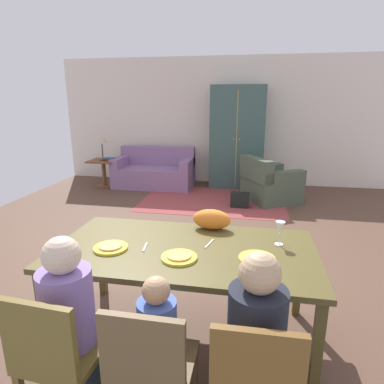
% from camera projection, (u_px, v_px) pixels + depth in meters
% --- Properties ---
extents(ground_plane, '(7.17, 6.59, 0.02)m').
position_uv_depth(ground_plane, '(193.00, 240.00, 4.49)').
color(ground_plane, brown).
extents(back_wall, '(7.17, 0.10, 2.70)m').
position_uv_depth(back_wall, '(220.00, 122.00, 7.29)').
color(back_wall, silver).
rests_on(back_wall, ground_plane).
extents(dining_table, '(1.91, 1.01, 0.76)m').
position_uv_depth(dining_table, '(184.00, 256.00, 2.47)').
color(dining_table, '#504620').
rests_on(dining_table, ground_plane).
extents(plate_near_man, '(0.25, 0.25, 0.02)m').
position_uv_depth(plate_near_man, '(111.00, 248.00, 2.43)').
color(plate_near_man, yellow).
rests_on(plate_near_man, dining_table).
extents(pizza_near_man, '(0.17, 0.17, 0.01)m').
position_uv_depth(pizza_near_man, '(111.00, 246.00, 2.43)').
color(pizza_near_man, '#E29350').
rests_on(pizza_near_man, plate_near_man).
extents(plate_near_child, '(0.25, 0.25, 0.02)m').
position_uv_depth(plate_near_child, '(179.00, 258.00, 2.28)').
color(plate_near_child, yellow).
rests_on(plate_near_child, dining_table).
extents(pizza_near_child, '(0.17, 0.17, 0.01)m').
position_uv_depth(pizza_near_child, '(179.00, 256.00, 2.28)').
color(pizza_near_child, gold).
rests_on(pizza_near_child, plate_near_child).
extents(plate_near_woman, '(0.25, 0.25, 0.02)m').
position_uv_depth(plate_near_woman, '(257.00, 259.00, 2.27)').
color(plate_near_woman, yellow).
rests_on(plate_near_woman, dining_table).
extents(wine_glass, '(0.07, 0.07, 0.19)m').
position_uv_depth(wine_glass, '(280.00, 228.00, 2.47)').
color(wine_glass, silver).
rests_on(wine_glass, dining_table).
extents(fork, '(0.04, 0.15, 0.01)m').
position_uv_depth(fork, '(145.00, 247.00, 2.46)').
color(fork, silver).
rests_on(fork, dining_table).
extents(knife, '(0.06, 0.17, 0.01)m').
position_uv_depth(knife, '(209.00, 243.00, 2.52)').
color(knife, silver).
rests_on(knife, dining_table).
extents(dining_chair_man, '(0.45, 0.45, 0.87)m').
position_uv_depth(dining_chair_man, '(56.00, 353.00, 1.80)').
color(dining_chair_man, brown).
rests_on(dining_chair_man, ground_plane).
extents(person_man, '(0.30, 0.41, 1.11)m').
position_uv_depth(person_man, '(74.00, 329.00, 1.96)').
color(person_man, '#2F4450').
rests_on(person_man, ground_plane).
extents(dining_chair_child, '(0.42, 0.42, 0.87)m').
position_uv_depth(dining_chair_child, '(150.00, 367.00, 1.71)').
color(dining_chair_child, brown).
rests_on(dining_chair_child, ground_plane).
extents(person_child, '(0.22, 0.29, 0.92)m').
position_uv_depth(person_child, '(160.00, 353.00, 1.88)').
color(person_child, '#3E2E42').
rests_on(person_child, ground_plane).
extents(dining_chair_woman, '(0.43, 0.43, 0.87)m').
position_uv_depth(dining_chair_woman, '(255.00, 382.00, 1.61)').
color(dining_chair_woman, brown).
rests_on(dining_chair_woman, ground_plane).
extents(person_woman, '(0.30, 0.40, 1.11)m').
position_uv_depth(person_woman, '(255.00, 352.00, 1.77)').
color(person_woman, navy).
rests_on(person_woman, ground_plane).
extents(cat, '(0.33, 0.18, 0.17)m').
position_uv_depth(cat, '(212.00, 219.00, 2.79)').
color(cat, orange).
rests_on(cat, dining_table).
extents(area_rug, '(2.60, 1.80, 0.01)m').
position_uv_depth(area_rug, '(213.00, 200.00, 6.19)').
color(area_rug, '#923C3C').
rests_on(area_rug, ground_plane).
extents(couch, '(1.65, 0.86, 0.82)m').
position_uv_depth(couch, '(155.00, 172.00, 7.17)').
color(couch, gray).
rests_on(couch, ground_plane).
extents(armchair, '(1.17, 1.17, 0.82)m').
position_uv_depth(armchair, '(269.00, 184.00, 6.10)').
color(armchair, '#455340').
rests_on(armchair, ground_plane).
extents(armoire, '(1.10, 0.59, 2.10)m').
position_uv_depth(armoire, '(237.00, 138.00, 6.93)').
color(armoire, '#37554F').
rests_on(armoire, ground_plane).
extents(side_table, '(0.56, 0.56, 0.58)m').
position_uv_depth(side_table, '(104.00, 169.00, 7.09)').
color(side_table, brown).
rests_on(side_table, ground_plane).
extents(table_lamp, '(0.26, 0.26, 0.54)m').
position_uv_depth(table_lamp, '(102.00, 140.00, 6.92)').
color(table_lamp, '#3F412E').
rests_on(table_lamp, side_table).
extents(book_lower, '(0.22, 0.16, 0.03)m').
position_uv_depth(book_lower, '(111.00, 159.00, 7.03)').
color(book_lower, '#A03032').
rests_on(book_lower, side_table).
extents(book_upper, '(0.22, 0.16, 0.03)m').
position_uv_depth(book_upper, '(109.00, 158.00, 6.99)').
color(book_upper, navy).
rests_on(book_upper, book_lower).
extents(handbag, '(0.32, 0.16, 0.26)m').
position_uv_depth(handbag, '(240.00, 200.00, 5.79)').
color(handbag, black).
rests_on(handbag, ground_plane).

